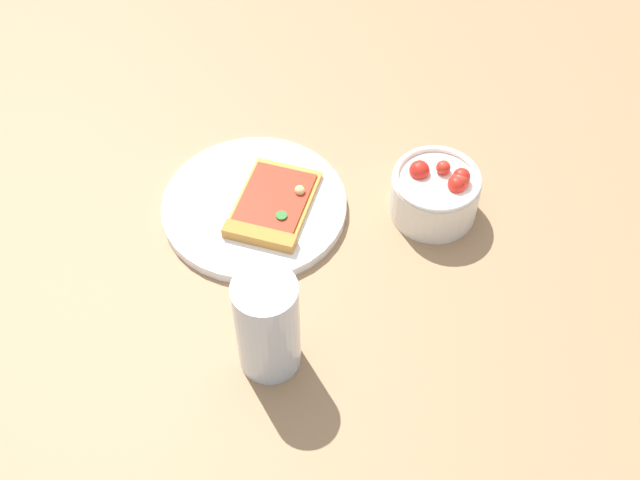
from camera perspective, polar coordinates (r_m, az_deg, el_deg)
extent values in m
plane|color=#93704C|center=(1.06, -3.87, 1.93)|extent=(2.40, 2.40, 0.00)
cylinder|color=white|center=(1.06, -4.56, 2.34)|extent=(0.24, 0.24, 0.01)
cube|color=gold|center=(1.05, -3.20, 2.41)|extent=(0.15, 0.13, 0.01)
cube|color=#B77A33|center=(1.01, -4.22, 0.26)|extent=(0.05, 0.09, 0.02)
cube|color=#B22D19|center=(1.04, -3.21, 2.61)|extent=(0.13, 0.12, 0.00)
sphere|color=#F2D87F|center=(1.05, -1.42, 3.46)|extent=(0.01, 0.01, 0.01)
cylinder|color=#2D722D|center=(1.02, -2.68, 1.69)|extent=(0.01, 0.01, 0.00)
cylinder|color=white|center=(1.05, 7.92, 3.07)|extent=(0.11, 0.11, 0.06)
torus|color=white|center=(1.03, 8.11, 4.25)|extent=(0.11, 0.11, 0.01)
sphere|color=red|center=(1.03, 8.50, 5.09)|extent=(0.02, 0.02, 0.02)
sphere|color=red|center=(1.02, 9.45, 3.82)|extent=(0.02, 0.02, 0.02)
sphere|color=red|center=(1.02, 9.69, 4.11)|extent=(0.02, 0.02, 0.02)
sphere|color=red|center=(1.03, 6.89, 4.81)|extent=(0.03, 0.03, 0.03)
sphere|color=red|center=(1.02, 9.76, 4.35)|extent=(0.02, 0.02, 0.02)
cylinder|color=silver|center=(0.88, -3.94, -5.91)|extent=(0.07, 0.07, 0.14)
cylinder|color=black|center=(0.89, -3.89, -6.40)|extent=(0.06, 0.06, 0.10)
cube|color=white|center=(0.85, -3.23, -5.21)|extent=(0.02, 0.02, 0.02)
cube|color=white|center=(0.85, -4.65, -5.49)|extent=(0.02, 0.02, 0.02)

